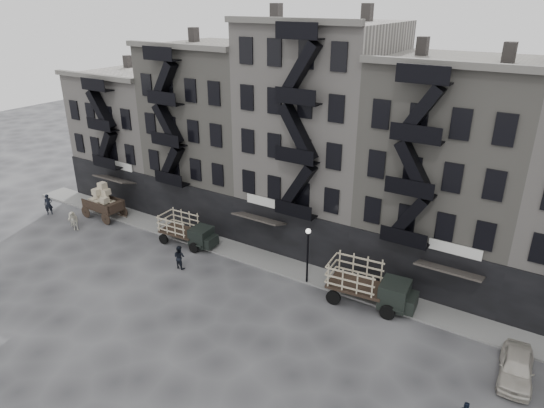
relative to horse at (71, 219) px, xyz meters
The scene contains 14 objects.
ground 18.53m from the horse, ahead, with size 140.00×140.00×0.00m, color #38383A.
sidewalk 19.02m from the horse, 13.22° to the left, with size 55.00×2.50×0.15m, color slate.
building_west 11.71m from the horse, 98.19° to the left, with size 10.00×11.35×13.20m.
building_midwest 14.99m from the horse, 50.80° to the left, with size 10.00×11.35×16.20m.
building_center 22.56m from the horse, 29.39° to the left, with size 10.00×11.35×18.20m.
building_mideast 31.06m from the horse, 20.08° to the left, with size 10.00×11.35×16.20m.
lamp_post 21.82m from the horse, ahead, with size 0.36×0.36×4.28m.
horse is the anchor object (origin of this frame).
wagon 3.27m from the horse, 82.81° to the left, with size 3.87×2.12×3.25m.
stake_truck_west 10.92m from the horse, 17.08° to the left, with size 5.02×2.29×2.47m.
stake_truck_east 26.25m from the horse, ahead, with size 5.87×2.82×2.86m.
car_east 35.22m from the horse, ahead, with size 1.66×4.12×1.40m, color #B2ABA0.
pedestrian_west 4.40m from the horse, 169.86° to the left, with size 0.72×0.47×1.96m, color black.
pedestrian_mid 12.52m from the horse, ahead, with size 0.89×0.69×1.83m, color black.
Camera 1 is at (16.65, -23.32, 18.53)m, focal length 32.00 mm.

